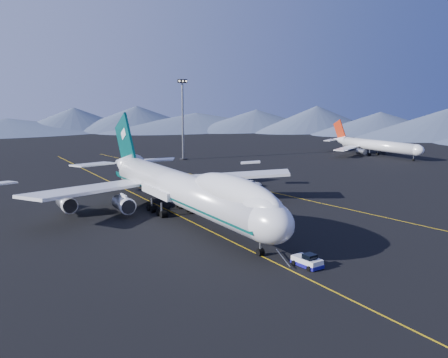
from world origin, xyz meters
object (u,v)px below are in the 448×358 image
boeing_747 (183,188)px  second_jet (375,145)px  service_van (252,183)px  floodlight_mast (183,119)px  pushback_tug (307,262)px

boeing_747 → second_jet: (106.67, 50.69, -1.88)m
second_jet → boeing_747: bearing=-144.1°
second_jet → service_van: size_ratio=8.36×
boeing_747 → floodlight_mast: (37.51, 77.51, 8.75)m
pushback_tug → boeing_747: bearing=89.5°
pushback_tug → second_jet: 133.74m
pushback_tug → service_van: bearing=58.1°
boeing_747 → second_jet: boeing_747 is taller
service_van → boeing_747: bearing=-166.7°
pushback_tug → floodlight_mast: floodlight_mast is taller
floodlight_mast → service_van: bearing=-97.6°
boeing_747 → pushback_tug: size_ratio=15.38×
floodlight_mast → second_jet: bearing=-21.2°
service_van → floodlight_mast: 58.67m
second_jet → floodlight_mast: bearing=169.3°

